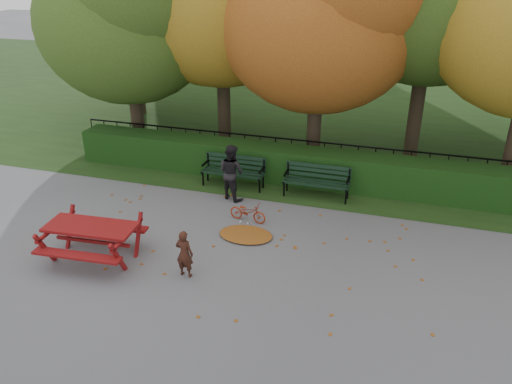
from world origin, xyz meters
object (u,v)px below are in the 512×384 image
(bench_right, at_px, (317,179))
(picnic_table, at_px, (92,233))
(adult, at_px, (231,172))
(bench_left, at_px, (234,169))
(tree_a, at_px, (131,10))
(bicycle, at_px, (248,212))
(tree_c, at_px, (331,4))
(child, at_px, (184,254))

(bench_right, height_order, picnic_table, picnic_table)
(adult, bearing_deg, bench_left, -51.43)
(tree_a, height_order, bicycle, tree_a)
(picnic_table, bearing_deg, tree_a, 104.86)
(bicycle, bearing_deg, adult, 44.43)
(bicycle, bearing_deg, bench_right, -27.18)
(bench_right, xyz_separation_m, adult, (-2.19, -0.80, 0.25))
(tree_c, xyz_separation_m, picnic_table, (-3.78, -6.79, -4.18))
(tree_a, height_order, adult, tree_a)
(tree_a, distance_m, adult, 6.17)
(bench_right, height_order, child, child)
(tree_c, bearing_deg, adult, -122.12)
(bench_right, height_order, adult, adult)
(picnic_table, relative_size, adult, 1.33)
(tree_c, relative_size, adult, 5.19)
(tree_a, relative_size, adult, 4.85)
(bench_right, xyz_separation_m, picnic_table, (-4.05, -4.53, 0.12))
(tree_c, xyz_separation_m, bicycle, (-1.10, -4.18, -4.57))
(tree_c, bearing_deg, tree_a, -176.35)
(bench_left, height_order, adult, adult)
(child, bearing_deg, picnic_table, 3.27)
(tree_c, xyz_separation_m, bench_right, (0.27, -2.26, -4.30))
(bench_left, xyz_separation_m, picnic_table, (-1.65, -4.53, 0.12))
(bench_left, bearing_deg, child, -83.44)
(bench_right, bearing_deg, bench_left, 180.00)
(bench_right, relative_size, adult, 1.17)
(tree_c, relative_size, bench_right, 4.44)
(picnic_table, height_order, bicycle, picnic_table)
(child, xyz_separation_m, bicycle, (0.51, 2.62, -0.27))
(bench_left, height_order, bicycle, bench_left)
(tree_a, bearing_deg, adult, -33.14)
(tree_c, distance_m, child, 8.21)
(bench_right, relative_size, child, 1.71)
(picnic_table, relative_size, child, 1.94)
(tree_c, distance_m, bench_right, 4.87)
(tree_a, height_order, bench_right, tree_a)
(bench_right, height_order, bicycle, bench_right)
(child, bearing_deg, bench_left, -79.94)
(bench_left, height_order, picnic_table, picnic_table)
(tree_a, distance_m, child, 8.75)
(tree_a, height_order, child, tree_a)
(bench_left, distance_m, bench_right, 2.40)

